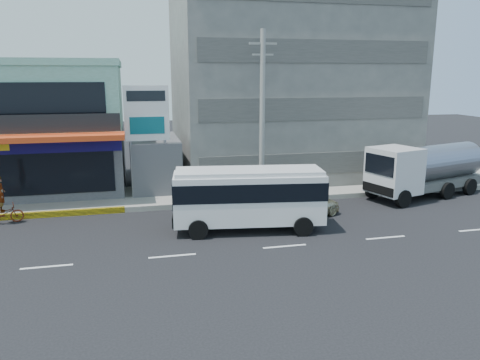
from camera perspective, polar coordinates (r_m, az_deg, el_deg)
The scene contains 12 objects.
ground at distance 20.26m, azimuth -8.25°, elevation -9.16°, with size 120.00×120.00×0.00m, color black.
sidewalk at distance 29.91m, azimuth -0.32°, elevation -1.50°, with size 70.00×5.00×0.30m, color gray.
shop_building at distance 33.54m, azimuth -24.49°, elevation 5.60°, with size 12.40×11.70×8.00m.
concrete_building at distance 35.65m, azimuth 5.68°, elevation 11.87°, with size 16.00×12.00×14.00m, color gray.
gap_structure at distance 31.33m, azimuth -10.31°, elevation 1.95°, with size 3.00×6.00×3.50m, color #424347.
satellite_dish at distance 30.06m, azimuth -10.34°, elevation 5.02°, with size 1.50×1.50×0.15m, color slate.
billboard at distance 28.10m, azimuth -11.28°, elevation 7.23°, with size 2.60×0.18×6.90m.
utility_pole_near at distance 27.30m, azimuth 2.73°, elevation 7.77°, with size 1.60×0.30×10.00m.
minibus at distance 22.78m, azimuth 1.08°, elevation -1.72°, with size 7.54×3.35×3.05m.
sedan at distance 25.25m, azimuth 8.06°, elevation -3.06°, with size 1.63×4.05×1.38m, color beige.
tanker_truck at distance 31.24m, azimuth 21.44°, elevation 1.26°, with size 8.68×4.67×3.28m.
motorcycle_rider at distance 26.89m, azimuth -27.00°, elevation -3.07°, with size 2.07×1.17×2.51m.
Camera 1 is at (-1.44, -18.76, 7.53)m, focal length 35.00 mm.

